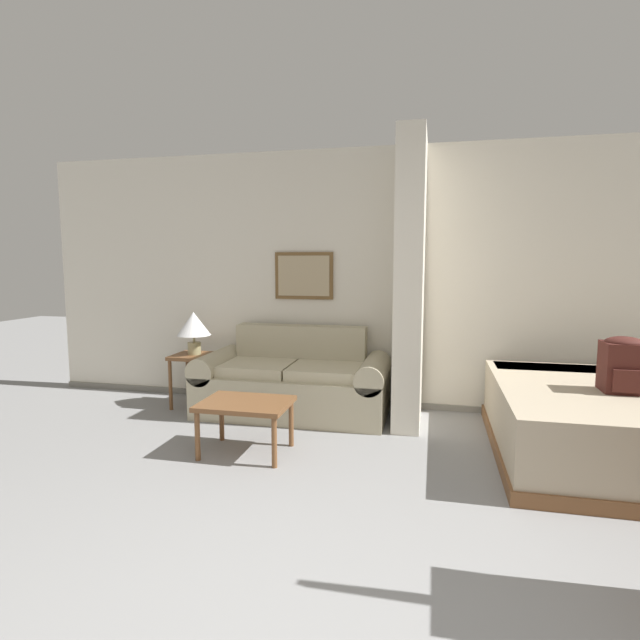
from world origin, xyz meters
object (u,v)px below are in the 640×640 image
at_px(couch, 294,382).
at_px(bed, 616,423).
at_px(table_lamp, 194,325).
at_px(backpack, 623,363).
at_px(coffee_table, 246,408).

xyz_separation_m(couch, bed, (2.67, -0.56, -0.03)).
relative_size(table_lamp, bed, 0.23).
height_order(couch, table_lamp, table_lamp).
bearing_deg(backpack, bed, 81.70).
bearing_deg(coffee_table, bed, 10.45).
height_order(bed, backpack, backpack).
height_order(table_lamp, backpack, table_lamp).
bearing_deg(table_lamp, bed, -8.76).
bearing_deg(bed, couch, 168.05).
xyz_separation_m(coffee_table, backpack, (2.73, 0.40, 0.39)).
bearing_deg(couch, table_lamp, 179.54).
bearing_deg(table_lamp, backpack, -10.40).
bearing_deg(bed, table_lamp, 171.24).
xyz_separation_m(couch, coffee_table, (-0.08, -1.07, 0.05)).
relative_size(couch, coffee_table, 2.70).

